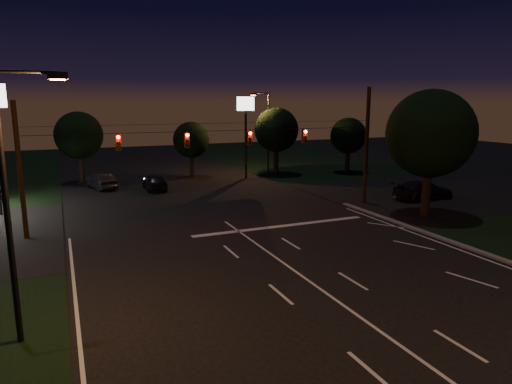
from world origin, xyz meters
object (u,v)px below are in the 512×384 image
utility_pole_right (364,203)px  car_cross (423,190)px  car_oncoming_a (155,182)px  tree_right_near (429,135)px  car_oncoming_b (101,181)px

utility_pole_right → car_cross: bearing=-7.1°
utility_pole_right → car_oncoming_a: utility_pole_right is taller
tree_right_near → utility_pole_right: bearing=107.5°
car_oncoming_a → utility_pole_right: bearing=139.4°
car_oncoming_b → car_cross: car_cross is taller
tree_right_near → car_cross: tree_right_near is taller
utility_pole_right → car_oncoming_a: size_ratio=2.08×
car_oncoming_a → tree_right_near: bearing=132.8°
utility_pole_right → car_oncoming_a: bearing=139.1°
utility_pole_right → car_oncoming_b: 23.64m
utility_pole_right → car_cross: size_ratio=1.68×
tree_right_near → car_oncoming_b: 28.40m
car_oncoming_a → car_oncoming_b: car_oncoming_a is taller
car_oncoming_b → car_cross: (23.95, -15.28, 0.06)m
car_oncoming_a → car_oncoming_b: size_ratio=1.00×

